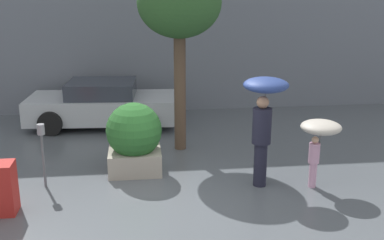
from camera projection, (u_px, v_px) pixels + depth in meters
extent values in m
plane|color=#51565B|center=(174.00, 202.00, 8.59)|extent=(40.00, 40.00, 0.00)
cube|color=slate|center=(155.00, 9.00, 13.95)|extent=(18.00, 0.30, 6.00)
cube|color=#9E9384|center=(135.00, 161.00, 9.91)|extent=(1.07, 0.90, 0.47)
sphere|color=#286028|center=(134.00, 130.00, 9.73)|extent=(1.13, 1.13, 1.13)
cylinder|color=#1E1E2D|center=(260.00, 164.00, 9.19)|extent=(0.25, 0.25, 0.86)
cylinder|color=#1E1E2D|center=(262.00, 126.00, 8.98)|extent=(0.36, 0.36, 0.68)
sphere|color=#997056|center=(263.00, 102.00, 8.85)|extent=(0.23, 0.23, 0.23)
cylinder|color=#4C4C51|center=(265.00, 104.00, 9.01)|extent=(0.02, 0.02, 0.72)
ellipsoid|color=navy|center=(266.00, 85.00, 8.91)|extent=(0.85, 0.85, 0.27)
cylinder|color=#D199B7|center=(313.00, 175.00, 9.17)|extent=(0.14, 0.14, 0.49)
cylinder|color=#D199B7|center=(314.00, 153.00, 9.04)|extent=(0.20, 0.20, 0.39)
sphere|color=tan|center=(315.00, 140.00, 8.97)|extent=(0.13, 0.13, 0.13)
cylinder|color=#4C4C51|center=(320.00, 140.00, 8.98)|extent=(0.02, 0.02, 0.49)
ellipsoid|color=beige|center=(321.00, 127.00, 8.91)|extent=(0.76, 0.76, 0.24)
cube|color=#B7BCC1|center=(103.00, 108.00, 13.03)|extent=(4.05, 1.96, 0.64)
cube|color=#2D333D|center=(102.00, 89.00, 12.88)|extent=(1.87, 1.54, 0.42)
cylinder|color=black|center=(50.00, 123.00, 12.23)|extent=(0.64, 0.27, 0.63)
cylinder|color=black|center=(64.00, 107.00, 13.83)|extent=(0.64, 0.27, 0.63)
cylinder|color=black|center=(146.00, 122.00, 12.33)|extent=(0.64, 0.27, 0.63)
cylinder|color=black|center=(149.00, 106.00, 13.93)|extent=(0.64, 0.27, 0.63)
cylinder|color=brown|center=(180.00, 89.00, 10.96)|extent=(0.27, 0.27, 2.85)
ellipsoid|color=#2D5628|center=(179.00, 2.00, 10.42)|extent=(1.85, 1.85, 1.57)
cylinder|color=#595B60|center=(44.00, 161.00, 9.10)|extent=(0.05, 0.05, 1.05)
cylinder|color=gray|center=(41.00, 129.00, 8.92)|extent=(0.14, 0.14, 0.20)
cube|color=#B2231E|center=(0.00, 188.00, 8.07)|extent=(0.50, 0.44, 0.90)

